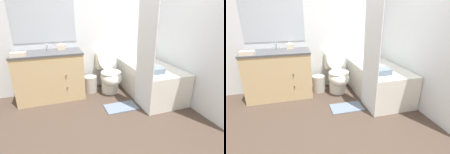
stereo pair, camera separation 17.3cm
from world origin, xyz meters
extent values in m
plane|color=#47382D|center=(0.00, 0.00, 0.00)|extent=(14.00, 14.00, 0.00)
cube|color=silver|center=(0.00, 1.65, 1.25)|extent=(8.00, 0.05, 2.50)
cube|color=#B2BCC6|center=(-0.78, 1.62, 1.43)|extent=(1.05, 0.01, 0.93)
cube|color=silver|center=(1.37, 0.81, 1.25)|extent=(0.05, 2.62, 2.50)
cube|color=tan|center=(-0.78, 1.35, 0.41)|extent=(1.10, 0.54, 0.81)
cube|color=#4C4C51|center=(-0.78, 1.35, 0.83)|extent=(1.12, 0.56, 0.03)
cylinder|color=silver|center=(-0.78, 1.35, 0.79)|extent=(0.33, 0.33, 0.10)
sphere|color=#382D23|center=(-0.53, 1.07, 0.49)|extent=(0.02, 0.02, 0.02)
sphere|color=#382D23|center=(-0.53, 1.07, 0.27)|extent=(0.02, 0.02, 0.02)
cylinder|color=silver|center=(-0.78, 1.56, 0.86)|extent=(0.04, 0.04, 0.04)
cylinder|color=silver|center=(-0.78, 1.51, 0.93)|extent=(0.02, 0.11, 0.09)
cylinder|color=silver|center=(-0.84, 1.56, 0.87)|extent=(0.03, 0.03, 0.04)
cylinder|color=silver|center=(-0.73, 1.56, 0.87)|extent=(0.03, 0.03, 0.04)
cylinder|color=silver|center=(0.28, 1.24, 0.11)|extent=(0.33, 0.33, 0.23)
ellipsoid|color=silver|center=(0.28, 1.18, 0.31)|extent=(0.38, 0.48, 0.29)
torus|color=silver|center=(0.28, 1.18, 0.42)|extent=(0.38, 0.38, 0.04)
cube|color=silver|center=(0.28, 1.51, 0.57)|extent=(0.38, 0.18, 0.30)
ellipsoid|color=silver|center=(0.28, 1.40, 0.64)|extent=(0.37, 0.14, 0.45)
cube|color=silver|center=(0.96, 0.93, 0.28)|extent=(0.75, 1.38, 0.56)
cube|color=#A5A7A2|center=(0.96, 0.93, 0.55)|extent=(0.63, 1.26, 0.01)
cube|color=white|center=(0.57, 0.48, 0.94)|extent=(0.01, 0.51, 1.87)
cylinder|color=#B7B2A8|center=(-0.07, 1.37, 0.16)|extent=(0.24, 0.24, 0.31)
cube|color=beige|center=(-0.54, 1.50, 0.89)|extent=(0.14, 0.12, 0.09)
ellipsoid|color=white|center=(-0.54, 1.50, 0.94)|extent=(0.06, 0.04, 0.03)
cube|color=beige|center=(-1.19, 1.19, 0.87)|extent=(0.22, 0.13, 0.06)
cube|color=slate|center=(0.78, 0.56, 0.60)|extent=(0.31, 0.22, 0.09)
cube|color=slate|center=(0.26, 0.61, 0.01)|extent=(0.52, 0.31, 0.02)
camera|label=1|loc=(-0.69, -1.71, 1.49)|focal=28.00mm
camera|label=2|loc=(-0.53, -1.76, 1.49)|focal=28.00mm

